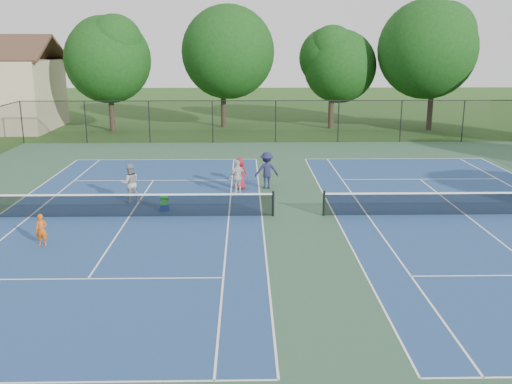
{
  "coord_description": "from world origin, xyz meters",
  "views": [
    {
      "loc": [
        -2.21,
        -22.58,
        6.96
      ],
      "look_at": [
        -1.78,
        -1.0,
        1.3
      ],
      "focal_mm": 40.0,
      "sensor_mm": 36.0,
      "label": 1
    }
  ],
  "objects_px": {
    "tree_back_c": "(333,62)",
    "bystander_b": "(267,170)",
    "bystander_c": "(240,173)",
    "tree_back_a": "(108,55)",
    "child_player": "(41,230)",
    "bystander_a": "(237,177)",
    "ball_crate": "(165,208)",
    "instructor": "(130,183)",
    "tree_back_d": "(435,45)",
    "ball_hopper": "(164,200)",
    "tree_back_b": "(223,47)"
  },
  "relations": [
    {
      "from": "bystander_c",
      "to": "ball_hopper",
      "type": "distance_m",
      "value": 4.88
    },
    {
      "from": "child_player",
      "to": "instructor",
      "type": "bearing_deg",
      "value": 69.3
    },
    {
      "from": "tree_back_c",
      "to": "ball_crate",
      "type": "relative_size",
      "value": 22.07
    },
    {
      "from": "tree_back_c",
      "to": "instructor",
      "type": "relative_size",
      "value": 4.77
    },
    {
      "from": "bystander_c",
      "to": "ball_hopper",
      "type": "relative_size",
      "value": 3.84
    },
    {
      "from": "child_player",
      "to": "bystander_c",
      "type": "distance_m",
      "value": 10.5
    },
    {
      "from": "bystander_b",
      "to": "ball_crate",
      "type": "relative_size",
      "value": 4.76
    },
    {
      "from": "bystander_b",
      "to": "ball_hopper",
      "type": "bearing_deg",
      "value": 32.43
    },
    {
      "from": "tree_back_c",
      "to": "bystander_c",
      "type": "relative_size",
      "value": 5.32
    },
    {
      "from": "instructor",
      "to": "ball_hopper",
      "type": "xyz_separation_m",
      "value": [
        1.71,
        -1.44,
        -0.38
      ]
    },
    {
      "from": "tree_back_c",
      "to": "bystander_b",
      "type": "relative_size",
      "value": 4.64
    },
    {
      "from": "tree_back_b",
      "to": "tree_back_c",
      "type": "xyz_separation_m",
      "value": [
        9.0,
        -1.0,
        -1.11
      ]
    },
    {
      "from": "tree_back_b",
      "to": "tree_back_c",
      "type": "distance_m",
      "value": 9.12
    },
    {
      "from": "tree_back_c",
      "to": "bystander_a",
      "type": "relative_size",
      "value": 5.05
    },
    {
      "from": "tree_back_a",
      "to": "child_player",
      "type": "relative_size",
      "value": 8.0
    },
    {
      "from": "instructor",
      "to": "ball_crate",
      "type": "xyz_separation_m",
      "value": [
        1.71,
        -1.44,
        -0.74
      ]
    },
    {
      "from": "tree_back_a",
      "to": "ball_crate",
      "type": "relative_size",
      "value": 24.06
    },
    {
      "from": "bystander_c",
      "to": "ball_crate",
      "type": "xyz_separation_m",
      "value": [
        -3.19,
        -3.68,
        -0.64
      ]
    },
    {
      "from": "tree_back_c",
      "to": "bystander_b",
      "type": "distance_m",
      "value": 21.72
    },
    {
      "from": "tree_back_a",
      "to": "tree_back_b",
      "type": "relative_size",
      "value": 0.91
    },
    {
      "from": "tree_back_b",
      "to": "tree_back_c",
      "type": "height_order",
      "value": "tree_back_b"
    },
    {
      "from": "tree_back_b",
      "to": "ball_crate",
      "type": "height_order",
      "value": "tree_back_b"
    },
    {
      "from": "ball_hopper",
      "to": "bystander_b",
      "type": "bearing_deg",
      "value": 40.31
    },
    {
      "from": "tree_back_b",
      "to": "ball_crate",
      "type": "bearing_deg",
      "value": -93.75
    },
    {
      "from": "tree_back_d",
      "to": "bystander_a",
      "type": "distance_m",
      "value": 26.38
    },
    {
      "from": "instructor",
      "to": "bystander_a",
      "type": "bearing_deg",
      "value": 174.1
    },
    {
      "from": "child_player",
      "to": "instructor",
      "type": "height_order",
      "value": "instructor"
    },
    {
      "from": "bystander_c",
      "to": "ball_hopper",
      "type": "xyz_separation_m",
      "value": [
        -3.19,
        -3.68,
        -0.29
      ]
    },
    {
      "from": "bystander_a",
      "to": "instructor",
      "type": "bearing_deg",
      "value": -25.34
    },
    {
      "from": "tree_back_b",
      "to": "bystander_c",
      "type": "relative_size",
      "value": 6.36
    },
    {
      "from": "ball_crate",
      "to": "instructor",
      "type": "bearing_deg",
      "value": 140.02
    },
    {
      "from": "child_player",
      "to": "tree_back_b",
      "type": "bearing_deg",
      "value": 78.79
    },
    {
      "from": "tree_back_a",
      "to": "child_player",
      "type": "xyz_separation_m",
      "value": [
        3.6,
        -27.35,
        -5.47
      ]
    },
    {
      "from": "tree_back_d",
      "to": "bystander_a",
      "type": "relative_size",
      "value": 6.24
    },
    {
      "from": "ball_hopper",
      "to": "ball_crate",
      "type": "bearing_deg",
      "value": 0.0
    },
    {
      "from": "bystander_a",
      "to": "bystander_b",
      "type": "distance_m",
      "value": 1.81
    },
    {
      "from": "tree_back_d",
      "to": "instructor",
      "type": "height_order",
      "value": "tree_back_d"
    },
    {
      "from": "bystander_b",
      "to": "child_player",
      "type": "bearing_deg",
      "value": 36.28
    },
    {
      "from": "bystander_b",
      "to": "bystander_c",
      "type": "height_order",
      "value": "bystander_b"
    },
    {
      "from": "ball_crate",
      "to": "bystander_a",
      "type": "bearing_deg",
      "value": 41.27
    },
    {
      "from": "child_player",
      "to": "instructor",
      "type": "distance_m",
      "value": 6.0
    },
    {
      "from": "tree_back_d",
      "to": "bystander_b",
      "type": "height_order",
      "value": "tree_back_d"
    },
    {
      "from": "bystander_b",
      "to": "ball_crate",
      "type": "height_order",
      "value": "bystander_b"
    },
    {
      "from": "tree_back_b",
      "to": "bystander_a",
      "type": "bearing_deg",
      "value": -86.33
    },
    {
      "from": "instructor",
      "to": "bystander_b",
      "type": "bearing_deg",
      "value": -179.74
    },
    {
      "from": "tree_back_b",
      "to": "tree_back_d",
      "type": "xyz_separation_m",
      "value": [
        17.0,
        -2.0,
        0.23
      ]
    },
    {
      "from": "instructor",
      "to": "bystander_c",
      "type": "distance_m",
      "value": 5.39
    },
    {
      "from": "tree_back_c",
      "to": "ball_hopper",
      "type": "distance_m",
      "value": 26.86
    },
    {
      "from": "tree_back_a",
      "to": "bystander_b",
      "type": "height_order",
      "value": "tree_back_a"
    },
    {
      "from": "ball_hopper",
      "to": "child_player",
      "type": "bearing_deg",
      "value": -131.79
    }
  ]
}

